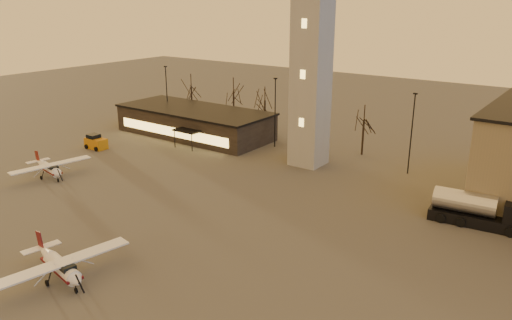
{
  "coord_description": "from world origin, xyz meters",
  "views": [
    {
      "loc": [
        31.17,
        -24.59,
        20.82
      ],
      "look_at": [
        3.86,
        13.0,
        5.72
      ],
      "focal_mm": 35.0,
      "sensor_mm": 36.0,
      "label": 1
    }
  ],
  "objects_px": {
    "service_cart": "(96,143)",
    "fuel_truck": "(477,212)",
    "control_tower": "(312,37)",
    "cessna_rear": "(51,171)",
    "cessna_front": "(63,271)",
    "terminal": "(195,122)"
  },
  "relations": [
    {
      "from": "control_tower",
      "to": "cessna_front",
      "type": "xyz_separation_m",
      "value": [
        -0.51,
        -36.09,
        -15.35
      ]
    },
    {
      "from": "cessna_front",
      "to": "service_cart",
      "type": "distance_m",
      "value": 36.96
    },
    {
      "from": "control_tower",
      "to": "terminal",
      "type": "height_order",
      "value": "control_tower"
    },
    {
      "from": "fuel_truck",
      "to": "terminal",
      "type": "bearing_deg",
      "value": 163.35
    },
    {
      "from": "control_tower",
      "to": "cessna_rear",
      "type": "height_order",
      "value": "control_tower"
    },
    {
      "from": "terminal",
      "to": "fuel_truck",
      "type": "relative_size",
      "value": 2.87
    },
    {
      "from": "terminal",
      "to": "cessna_front",
      "type": "height_order",
      "value": "terminal"
    },
    {
      "from": "cessna_front",
      "to": "fuel_truck",
      "type": "relative_size",
      "value": 1.17
    },
    {
      "from": "service_cart",
      "to": "terminal",
      "type": "bearing_deg",
      "value": 63.66
    },
    {
      "from": "fuel_truck",
      "to": "cessna_rear",
      "type": "bearing_deg",
      "value": -165.54
    },
    {
      "from": "cessna_front",
      "to": "fuel_truck",
      "type": "xyz_separation_m",
      "value": [
        23.03,
        29.45,
        0.29
      ]
    },
    {
      "from": "terminal",
      "to": "cessna_rear",
      "type": "relative_size",
      "value": 2.62
    },
    {
      "from": "service_cart",
      "to": "fuel_truck",
      "type": "bearing_deg",
      "value": 4.76
    },
    {
      "from": "fuel_truck",
      "to": "service_cart",
      "type": "distance_m",
      "value": 51.35
    },
    {
      "from": "cessna_rear",
      "to": "terminal",
      "type": "bearing_deg",
      "value": 99.41
    },
    {
      "from": "control_tower",
      "to": "fuel_truck",
      "type": "bearing_deg",
      "value": -16.41
    },
    {
      "from": "fuel_truck",
      "to": "service_cart",
      "type": "relative_size",
      "value": 2.68
    },
    {
      "from": "terminal",
      "to": "service_cart",
      "type": "relative_size",
      "value": 7.69
    },
    {
      "from": "control_tower",
      "to": "cessna_rear",
      "type": "bearing_deg",
      "value": -134.11
    },
    {
      "from": "cessna_front",
      "to": "fuel_truck",
      "type": "distance_m",
      "value": 37.39
    },
    {
      "from": "terminal",
      "to": "cessna_rear",
      "type": "bearing_deg",
      "value": -90.96
    },
    {
      "from": "cessna_front",
      "to": "service_cart",
      "type": "bearing_deg",
      "value": 149.73
    }
  ]
}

